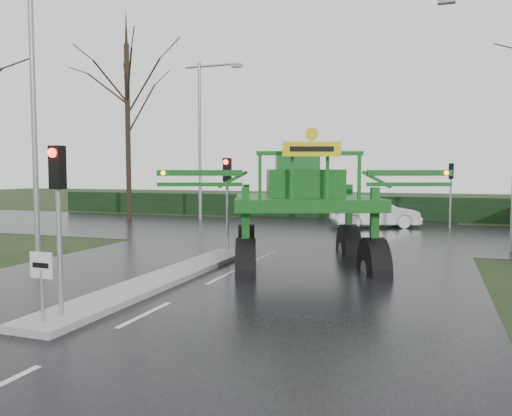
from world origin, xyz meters
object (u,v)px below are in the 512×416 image
(traffic_signal_far, at_px, (451,181))
(street_light_right, at_px, (509,93))
(street_light_left_near, at_px, (40,92))
(traffic_signal_near, at_px, (58,193))
(white_sedan, at_px, (375,228))
(keep_left_sign, at_px, (42,275))
(traffic_signal_mid, at_px, (227,184))
(crop_sprayer, at_px, (246,188))
(street_light_left_far, at_px, (204,126))

(traffic_signal_far, height_order, street_light_right, street_light_right)
(street_light_right, bearing_deg, street_light_left_near, -159.89)
(traffic_signal_near, xyz_separation_m, white_sedan, (3.95, 19.85, -2.59))
(traffic_signal_near, xyz_separation_m, traffic_signal_far, (7.80, 21.02, 0.00))
(keep_left_sign, bearing_deg, traffic_signal_near, 90.00)
(traffic_signal_mid, height_order, crop_sprayer, crop_sprayer)
(street_light_left_near, distance_m, crop_sprayer, 9.22)
(street_light_left_far, relative_size, crop_sprayer, 1.10)
(traffic_signal_near, xyz_separation_m, street_light_right, (9.49, 13.01, 3.40))
(traffic_signal_near, height_order, white_sedan, traffic_signal_near)
(traffic_signal_mid, bearing_deg, street_light_left_far, 118.86)
(traffic_signal_near, height_order, crop_sprayer, crop_sprayer)
(street_light_right, relative_size, white_sedan, 2.12)
(traffic_signal_near, bearing_deg, white_sedan, 78.75)
(traffic_signal_far, distance_m, street_light_right, 8.86)
(traffic_signal_mid, bearing_deg, street_light_left_near, -167.79)
(keep_left_sign, bearing_deg, white_sedan, 79.02)
(traffic_signal_near, height_order, street_light_left_near, street_light_left_near)
(street_light_left_far, bearing_deg, crop_sprayer, -60.24)
(keep_left_sign, xyz_separation_m, street_light_left_near, (-6.89, 7.50, 4.93))
(street_light_right, bearing_deg, crop_sprayer, -138.93)
(keep_left_sign, xyz_separation_m, street_light_right, (9.49, 13.50, 4.93))
(crop_sprayer, bearing_deg, white_sedan, 59.83)
(keep_left_sign, distance_m, street_light_right, 17.23)
(traffic_signal_far, xyz_separation_m, street_light_left_near, (-14.69, -14.01, 3.40))
(traffic_signal_near, relative_size, crop_sprayer, 0.39)
(street_light_right, distance_m, street_light_left_far, 18.24)
(keep_left_sign, bearing_deg, traffic_signal_far, 70.07)
(street_light_left_near, distance_m, white_sedan, 17.84)
(traffic_signal_mid, xyz_separation_m, street_light_right, (9.49, 4.51, 3.40))
(traffic_signal_far, distance_m, crop_sprayer, 16.12)
(street_light_left_near, distance_m, street_light_left_far, 14.00)
(traffic_signal_far, distance_m, street_light_left_far, 15.08)
(keep_left_sign, bearing_deg, street_light_left_far, 107.78)
(traffic_signal_near, relative_size, white_sedan, 0.75)
(traffic_signal_near, distance_m, street_light_right, 16.46)
(street_light_left_near, bearing_deg, traffic_signal_near, -45.47)
(keep_left_sign, distance_m, traffic_signal_mid, 9.12)
(crop_sprayer, bearing_deg, traffic_signal_near, -125.18)
(traffic_signal_mid, height_order, street_light_left_near, street_light_left_near)
(traffic_signal_far, relative_size, street_light_left_near, 0.35)
(street_light_left_near, xyz_separation_m, street_light_right, (16.39, 6.00, 0.00))
(traffic_signal_far, bearing_deg, keep_left_sign, 70.07)
(traffic_signal_far, bearing_deg, crop_sprayer, 67.41)
(traffic_signal_far, height_order, street_light_left_near, street_light_left_near)
(street_light_left_near, relative_size, crop_sprayer, 1.10)
(street_light_right, xyz_separation_m, street_light_left_far, (-16.39, 8.00, 0.00))
(traffic_signal_far, xyz_separation_m, crop_sprayer, (-6.19, -14.88, -0.04))
(white_sedan, bearing_deg, crop_sprayer, 145.57)
(street_light_right, distance_m, crop_sprayer, 11.01)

